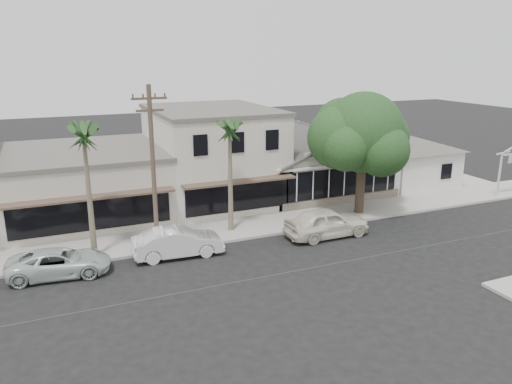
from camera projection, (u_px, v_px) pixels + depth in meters
name	position (u px, v px, depth m)	size (l,w,h in m)	color
ground	(350.00, 261.00, 26.15)	(140.00, 140.00, 0.00)	black
sidewalk_north	(169.00, 238.00, 29.04)	(90.00, 3.50, 0.15)	#9E9991
corner_shop	(316.00, 159.00, 38.37)	(10.40, 8.60, 5.10)	silver
side_cottage	(408.00, 166.00, 40.94)	(6.00, 6.00, 3.00)	silver
row_building_near	(212.00, 156.00, 36.04)	(8.00, 10.00, 6.50)	silver
row_building_midnear	(83.00, 185.00, 32.92)	(10.00, 10.00, 4.20)	beige
utility_pole	(153.00, 167.00, 26.00)	(1.80, 0.24, 9.00)	brown
car_0	(327.00, 223.00, 29.33)	(2.05, 5.10, 1.74)	silver
car_1	(178.00, 242.00, 26.54)	(1.66, 4.77, 1.57)	silver
car_2	(59.00, 263.00, 24.26)	(2.23, 4.84, 1.34)	#B4C2BB
shade_tree	(360.00, 135.00, 32.37)	(7.35, 6.65, 8.16)	#4C3B2E
palm_east	(230.00, 130.00, 28.59)	(2.91, 2.91, 7.25)	#726651
palm_mid	(84.00, 136.00, 24.68)	(2.57, 2.57, 7.58)	#726651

